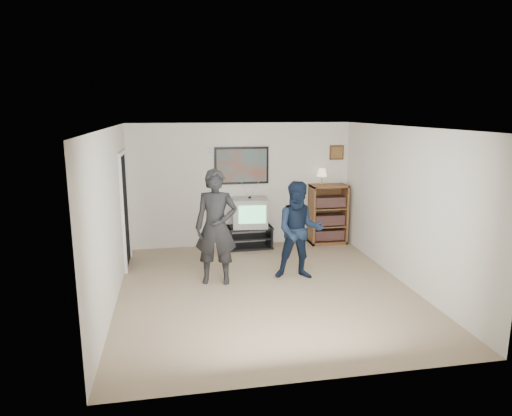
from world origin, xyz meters
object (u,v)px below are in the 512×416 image
object	(u,v)px
person_tall	(216,227)
bookshelf	(328,214)
person_short	(299,231)
crt_television	(250,212)
media_stand	(249,237)

from	to	relation	value
person_tall	bookshelf	bearing A→B (deg)	47.94
bookshelf	person_short	distance (m)	2.20
crt_television	media_stand	bearing A→B (deg)	-174.44
bookshelf	person_tall	distance (m)	3.12
person_tall	person_short	size ratio (longest dim) A/B	1.14
media_stand	bookshelf	distance (m)	1.72
media_stand	crt_television	size ratio (longest dim) A/B	1.34
person_tall	person_short	distance (m)	1.36
crt_television	person_tall	xyz separation A→B (m)	(-0.84, -1.78, 0.19)
bookshelf	person_short	world-z (taller)	person_short
bookshelf	crt_television	bearing A→B (deg)	-178.28
media_stand	person_short	bearing A→B (deg)	-75.96
crt_television	bookshelf	distance (m)	1.67
crt_television	bookshelf	xyz separation A→B (m)	(1.66, 0.05, -0.12)
person_tall	person_short	world-z (taller)	person_tall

